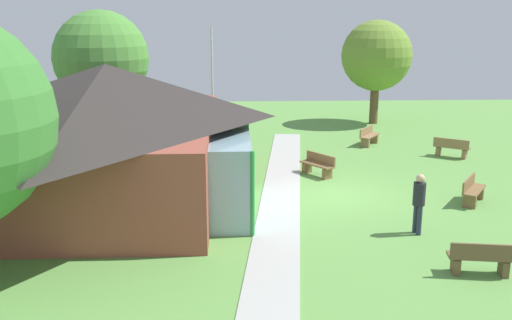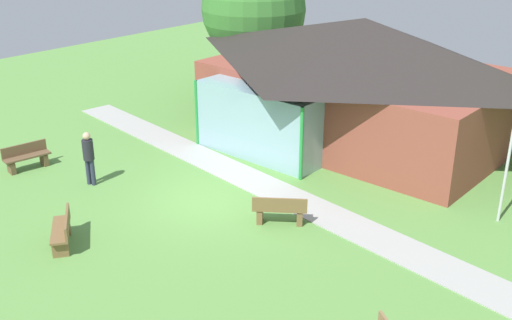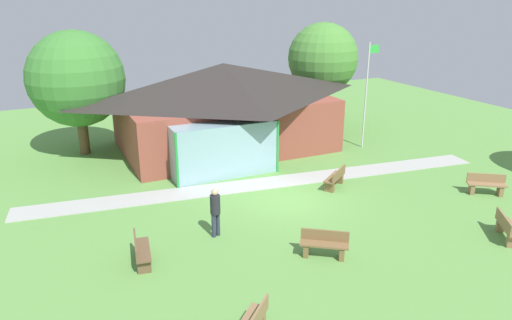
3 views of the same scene
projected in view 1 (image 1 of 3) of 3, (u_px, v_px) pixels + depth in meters
ground_plane at (338, 195)px, 19.52m from camera, size 44.00×44.00×0.00m
pavilion at (113, 129)px, 18.84m from camera, size 11.48×8.63×4.45m
footpath at (281, 195)px, 19.43m from camera, size 20.47×3.71×0.03m
flagpole at (212, 83)px, 25.30m from camera, size 0.64×0.08×5.51m
bench_front_center at (472, 191)px, 18.56m from camera, size 1.48×1.23×0.84m
bench_lawn_far_right at (369, 137)px, 26.90m from camera, size 1.48×1.22×0.84m
bench_front_right at (451, 148)px, 24.56m from camera, size 1.21×1.49×0.84m
bench_mid_left at (481, 259)px, 13.37m from camera, size 0.67×1.55×0.84m
bench_rear_near_path at (318, 165)px, 21.74m from camera, size 1.47×1.24×0.84m
visitor_strolling_lawn at (419, 199)px, 15.77m from camera, size 0.34×0.34×1.74m
tree_behind_pavilion_right at (101, 59)px, 25.24m from camera, size 4.21×4.21×6.23m
tree_far_east at (376, 56)px, 31.48m from camera, size 3.89×3.89×5.75m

